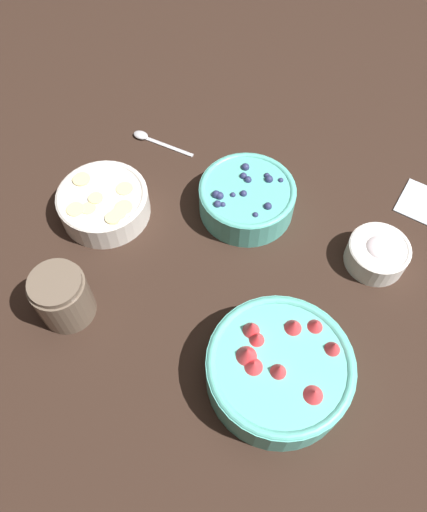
% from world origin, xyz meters
% --- Properties ---
extents(ground_plane, '(4.00, 4.00, 0.00)m').
position_xyz_m(ground_plane, '(0.00, 0.00, 0.00)').
color(ground_plane, black).
extents(bowl_strawberries, '(0.22, 0.22, 0.09)m').
position_xyz_m(bowl_strawberries, '(0.11, -0.19, 0.04)').
color(bowl_strawberries, '#56B7A8').
rests_on(bowl_strawberries, ground_plane).
extents(bowl_blueberries, '(0.18, 0.18, 0.07)m').
position_xyz_m(bowl_blueberries, '(-0.04, 0.10, 0.04)').
color(bowl_blueberries, '#56B7A8').
rests_on(bowl_blueberries, ground_plane).
extents(bowl_bananas, '(0.16, 0.16, 0.06)m').
position_xyz_m(bowl_bananas, '(-0.28, -0.01, 0.03)').
color(bowl_bananas, silver).
rests_on(bowl_bananas, ground_plane).
extents(bowl_cream, '(0.11, 0.11, 0.05)m').
position_xyz_m(bowl_cream, '(0.21, 0.07, 0.03)').
color(bowl_cream, white).
rests_on(bowl_cream, ground_plane).
extents(jar_chocolate, '(0.09, 0.09, 0.10)m').
position_xyz_m(jar_chocolate, '(-0.24, -0.21, 0.05)').
color(jar_chocolate, brown).
rests_on(jar_chocolate, ground_plane).
extents(spoon, '(0.14, 0.03, 0.01)m').
position_xyz_m(spoon, '(-0.28, 0.19, 0.00)').
color(spoon, '#B2B2B7').
rests_on(spoon, ground_plane).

